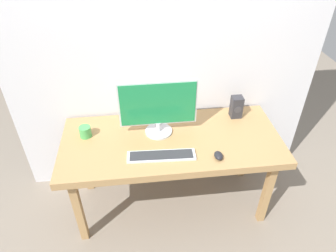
{
  "coord_description": "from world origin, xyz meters",
  "views": [
    {
      "loc": [
        -0.23,
        -1.72,
        2.13
      ],
      "look_at": [
        -0.03,
        0.0,
        0.83
      ],
      "focal_mm": 32.62,
      "sensor_mm": 36.0,
      "label": 1
    }
  ],
  "objects_px": {
    "desk": "(171,146)",
    "coffee_mug": "(85,132)",
    "keyboard_primary": "(161,156)",
    "monitor": "(158,107)",
    "speaker_right": "(236,107)",
    "mouse": "(218,156)"
  },
  "relations": [
    {
      "from": "desk",
      "to": "coffee_mug",
      "type": "relative_size",
      "value": 18.83
    },
    {
      "from": "desk",
      "to": "coffee_mug",
      "type": "height_order",
      "value": "coffee_mug"
    },
    {
      "from": "keyboard_primary",
      "to": "coffee_mug",
      "type": "relative_size",
      "value": 5.52
    },
    {
      "from": "monitor",
      "to": "speaker_right",
      "type": "bearing_deg",
      "value": 11.32
    },
    {
      "from": "monitor",
      "to": "mouse",
      "type": "distance_m",
      "value": 0.55
    },
    {
      "from": "monitor",
      "to": "coffee_mug",
      "type": "height_order",
      "value": "monitor"
    },
    {
      "from": "desk",
      "to": "keyboard_primary",
      "type": "xyz_separation_m",
      "value": [
        -0.09,
        -0.18,
        0.07
      ]
    },
    {
      "from": "keyboard_primary",
      "to": "coffee_mug",
      "type": "height_order",
      "value": "coffee_mug"
    },
    {
      "from": "speaker_right",
      "to": "coffee_mug",
      "type": "height_order",
      "value": "speaker_right"
    },
    {
      "from": "desk",
      "to": "mouse",
      "type": "bearing_deg",
      "value": -39.6
    },
    {
      "from": "coffee_mug",
      "to": "monitor",
      "type": "bearing_deg",
      "value": -0.61
    },
    {
      "from": "keyboard_primary",
      "to": "mouse",
      "type": "bearing_deg",
      "value": -8.56
    },
    {
      "from": "mouse",
      "to": "speaker_right",
      "type": "relative_size",
      "value": 0.48
    },
    {
      "from": "mouse",
      "to": "coffee_mug",
      "type": "distance_m",
      "value": 0.98
    },
    {
      "from": "keyboard_primary",
      "to": "mouse",
      "type": "height_order",
      "value": "mouse"
    },
    {
      "from": "keyboard_primary",
      "to": "speaker_right",
      "type": "height_order",
      "value": "speaker_right"
    },
    {
      "from": "speaker_right",
      "to": "desk",
      "type": "bearing_deg",
      "value": -157.48
    },
    {
      "from": "desk",
      "to": "keyboard_primary",
      "type": "height_order",
      "value": "keyboard_primary"
    },
    {
      "from": "desk",
      "to": "speaker_right",
      "type": "bearing_deg",
      "value": 22.52
    },
    {
      "from": "monitor",
      "to": "mouse",
      "type": "bearing_deg",
      "value": -42.18
    },
    {
      "from": "desk",
      "to": "speaker_right",
      "type": "distance_m",
      "value": 0.61
    },
    {
      "from": "desk",
      "to": "speaker_right",
      "type": "height_order",
      "value": "speaker_right"
    }
  ]
}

